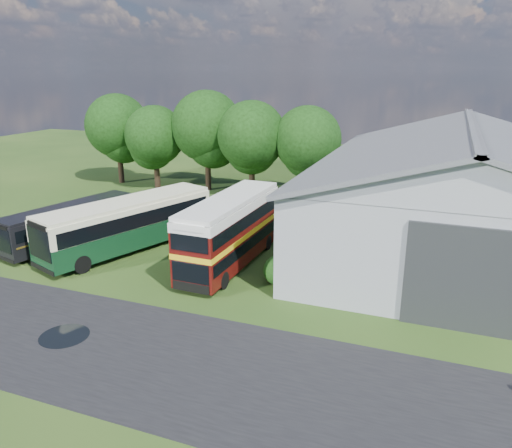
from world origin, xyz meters
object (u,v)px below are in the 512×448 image
at_px(bus_green_single, 129,223).
at_px(bus_maroon_double, 230,232).
at_px(bus_dark_single, 71,223).
at_px(storage_shed, 465,186).

height_order(bus_green_single, bus_maroon_double, bus_maroon_double).
xyz_separation_m(bus_maroon_double, bus_dark_single, (-11.74, -0.30, -0.68)).
height_order(storage_shed, bus_green_single, storage_shed).
distance_m(bus_green_single, bus_maroon_double, 7.34).
relative_size(storage_shed, bus_green_single, 2.00).
height_order(storage_shed, bus_dark_single, storage_shed).
distance_m(storage_shed, bus_maroon_double, 15.62).
height_order(bus_green_single, bus_dark_single, bus_green_single).
xyz_separation_m(storage_shed, bus_maroon_double, (-12.98, -8.44, -2.05)).
bearing_deg(storage_shed, bus_maroon_double, -146.96).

